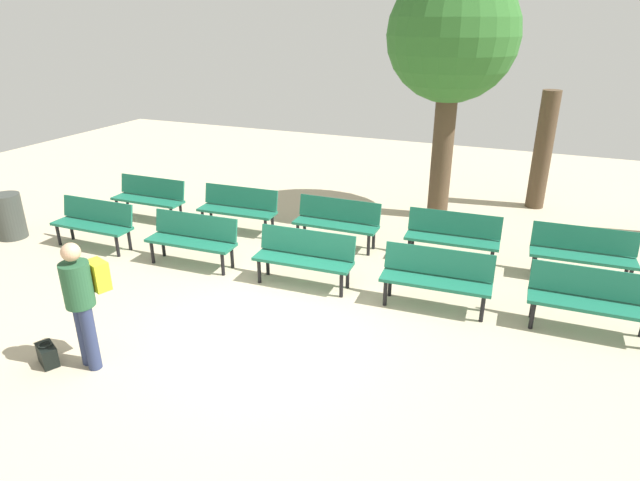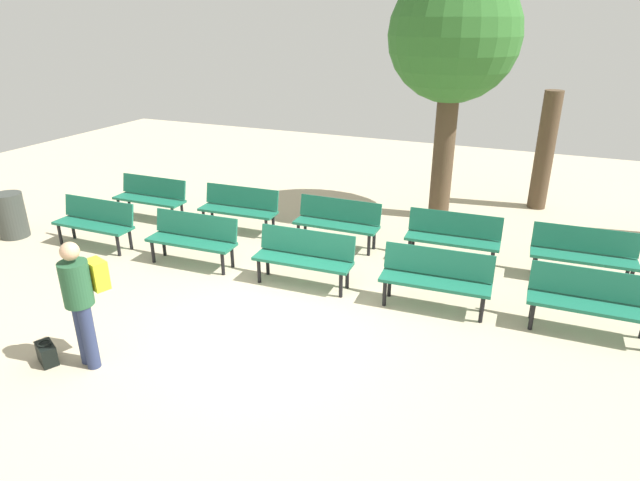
% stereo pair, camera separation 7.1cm
% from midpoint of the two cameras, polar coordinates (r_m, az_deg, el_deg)
% --- Properties ---
extents(ground_plane, '(25.51, 25.51, 0.00)m').
position_cam_midpoint_polar(ground_plane, '(7.54, -6.46, -9.55)').
color(ground_plane, '#BCAD8E').
extents(bench_r0_c0, '(1.60, 0.49, 0.87)m').
position_cam_midpoint_polar(bench_r0_c0, '(10.82, -23.11, 1.93)').
color(bench_r0_c0, '#19664C').
rests_on(bench_r0_c0, ground_plane).
extents(bench_r0_c1, '(1.62, 0.55, 0.87)m').
position_cam_midpoint_polar(bench_r0_c1, '(9.49, -13.61, 0.38)').
color(bench_r0_c1, '#19664C').
rests_on(bench_r0_c1, ground_plane).
extents(bench_r0_c2, '(1.62, 0.55, 0.87)m').
position_cam_midpoint_polar(bench_r0_c2, '(8.53, -1.90, -1.54)').
color(bench_r0_c2, '#19664C').
rests_on(bench_r0_c2, ground_plane).
extents(bench_r0_c3, '(1.62, 0.57, 0.87)m').
position_cam_midpoint_polar(bench_r0_c3, '(8.04, 12.06, -3.65)').
color(bench_r0_c3, '#19664C').
rests_on(bench_r0_c3, ground_plane).
extents(bench_r0_c4, '(1.61, 0.52, 0.87)m').
position_cam_midpoint_polar(bench_r0_c4, '(8.13, 26.69, -5.44)').
color(bench_r0_c4, '#19664C').
rests_on(bench_r0_c4, ground_plane).
extents(bench_r1_c0, '(1.61, 0.50, 0.87)m').
position_cam_midpoint_polar(bench_r1_c0, '(11.95, -17.87, 4.55)').
color(bench_r1_c0, '#19664C').
rests_on(bench_r1_c0, ground_plane).
extents(bench_r1_c1, '(1.62, 0.56, 0.87)m').
position_cam_midpoint_polar(bench_r1_c1, '(10.85, -8.87, 3.59)').
color(bench_r1_c1, '#19664C').
rests_on(bench_r1_c1, ground_plane).
extents(bench_r1_c2, '(1.60, 0.50, 0.87)m').
position_cam_midpoint_polar(bench_r1_c2, '(10.00, 1.62, 2.20)').
color(bench_r1_c2, '#19664C').
rests_on(bench_r1_c2, ground_plane).
extents(bench_r1_c3, '(1.62, 0.55, 0.87)m').
position_cam_midpoint_polar(bench_r1_c3, '(9.59, 13.74, 0.61)').
color(bench_r1_c3, '#19664C').
rests_on(bench_r1_c3, ground_plane).
extents(bench_r1_c4, '(1.62, 0.55, 0.87)m').
position_cam_midpoint_polar(bench_r1_c4, '(9.64, 26.00, -1.02)').
color(bench_r1_c4, '#19664C').
rests_on(bench_r1_c4, ground_plane).
extents(tree_0, '(2.53, 2.53, 4.95)m').
position_cam_midpoint_polar(tree_0, '(11.24, 13.73, 20.10)').
color(tree_0, '#4C3A28').
rests_on(tree_0, ground_plane).
extents(tree_2, '(0.39, 0.39, 2.59)m').
position_cam_midpoint_polar(tree_2, '(12.86, 22.49, 8.83)').
color(tree_2, '#4C3A28').
rests_on(tree_2, ground_plane).
extents(visitor_with_backpack, '(0.46, 0.59, 1.65)m').
position_cam_midpoint_polar(visitor_with_backpack, '(6.98, -24.22, -5.58)').
color(visitor_with_backpack, navy).
rests_on(visitor_with_backpack, ground_plane).
extents(handbag, '(0.37, 0.31, 0.29)m').
position_cam_midpoint_polar(handbag, '(7.61, -27.28, -10.74)').
color(handbag, black).
rests_on(handbag, ground_plane).
extents(trash_bin, '(0.53, 0.53, 0.88)m').
position_cam_midpoint_polar(trash_bin, '(12.02, -30.34, 2.25)').
color(trash_bin, '#383D38').
rests_on(trash_bin, ground_plane).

